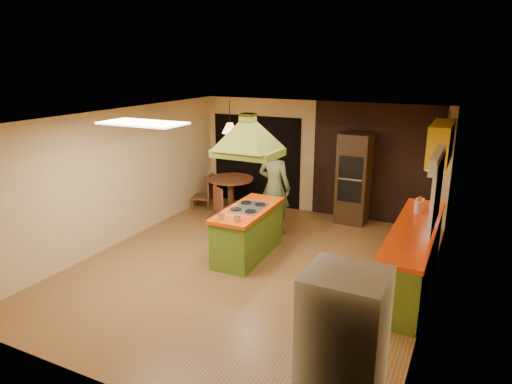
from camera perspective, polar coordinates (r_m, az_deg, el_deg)
The scene contains 21 objects.
ground at distance 7.73m, azimuth -0.52°, elevation -9.37°, with size 6.50×6.50×0.00m, color #966231.
room_walls at distance 7.28m, azimuth -0.54°, elevation -0.46°, with size 5.50×6.50×6.50m.
ceiling_plane at distance 7.02m, azimuth -0.57°, elevation 9.36°, with size 6.50×6.50×0.00m, color silver.
brick_panel at distance 9.87m, azimuth 14.56°, elevation 3.46°, with size 2.64×0.03×2.50m, color #381E14.
nook_opening at distance 10.78m, azimuth 0.04°, elevation 3.94°, with size 2.20×0.03×2.10m, color black.
right_counter at distance 7.44m, azimuth 18.94°, elevation -7.46°, with size 0.62×3.05×0.92m.
upper_cabinets at distance 8.56m, azimuth 22.12°, elevation 5.69°, with size 0.34×1.40×0.70m, color yellow.
window_right at distance 6.83m, azimuth 21.75°, elevation 1.78°, with size 0.12×1.35×1.06m.
fluor_panel at distance 6.63m, azimuth -13.99°, elevation 8.35°, with size 1.20×0.60×0.03m, color white.
kitchen_island at distance 8.02m, azimuth -0.96°, elevation -4.95°, with size 0.75×1.76×0.89m.
range_hood at distance 7.56m, azimuth -1.02°, elevation 7.93°, with size 1.08×0.78×0.80m.
man at distance 8.93m, azimuth 2.30°, elevation 0.58°, with size 0.68×0.45×1.87m, color #4E552D.
refrigerator at distance 4.30m, azimuth 10.70°, elevation -19.84°, with size 0.68×0.64×1.65m, color white.
wall_oven at distance 9.74m, azimuth 12.11°, elevation 1.66°, with size 0.64×0.61×1.90m.
dining_table at distance 10.38m, azimuth -3.18°, elevation 0.55°, with size 1.03×1.03×0.77m.
chair_left at distance 10.68m, azimuth -6.71°, elevation 0.13°, with size 0.44×0.44×0.80m, color brown, non-canonical shape.
chair_near at distance 9.76m, azimuth -3.74°, elevation -1.46°, with size 0.42×0.42×0.76m, color brown, non-canonical shape.
pendant_lamp at distance 10.10m, azimuth -3.30°, elevation 7.99°, with size 0.34×0.34×0.22m, color #FF9E3F.
canister_large at distance 7.92m, azimuth 19.65°, elevation -1.77°, with size 0.14×0.14×0.20m, color #F3DEC3.
canister_medium at distance 8.08m, azimuth 19.80°, elevation -1.46°, with size 0.14×0.14×0.20m, color beige.
canister_small at distance 8.08m, azimuth 19.79°, elevation -1.54°, with size 0.13×0.13×0.17m, color #FAE4C9.
Camera 1 is at (3.13, -6.23, 3.33)m, focal length 32.00 mm.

